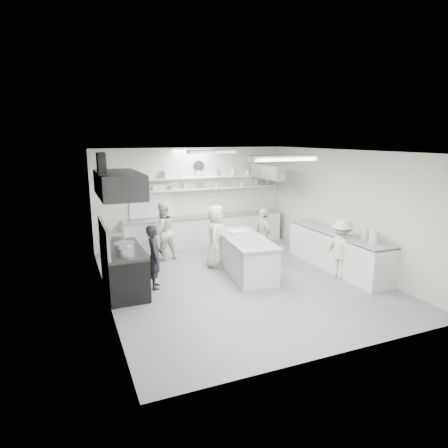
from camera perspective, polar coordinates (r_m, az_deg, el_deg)
name	(u,v)px	position (r m, az deg, el deg)	size (l,w,h in m)	color
floor	(240,281)	(9.28, 2.30, -8.30)	(6.00, 7.00, 0.02)	gray
ceiling	(241,151)	(8.67, 2.48, 10.68)	(6.00, 7.00, 0.02)	white
wall_back	(192,197)	(12.07, -4.65, 3.99)	(6.00, 0.04, 3.00)	beige
wall_front	(341,263)	(5.97, 16.75, -5.49)	(6.00, 0.04, 3.00)	beige
wall_left	(104,230)	(8.09, -17.27, -0.83)	(0.04, 7.00, 3.00)	beige
wall_right	(346,209)	(10.46, 17.47, 2.11)	(0.04, 7.00, 3.00)	beige
stove	(124,271)	(8.80, -14.48, -6.71)	(0.80, 1.80, 0.90)	black
exhaust_hood	(119,184)	(8.38, -15.20, 5.66)	(0.85, 2.00, 0.50)	#313133
back_counter	(205,231)	(12.08, -2.77, -1.00)	(5.00, 0.60, 0.92)	silver
shelf_lower	(215,188)	(12.14, -1.32, 5.27)	(4.20, 0.26, 0.04)	silver
shelf_upper	(215,177)	(12.10, -1.33, 6.92)	(4.20, 0.26, 0.04)	silver
pass_through_window	(151,201)	(11.73, -10.67, 3.31)	(1.30, 0.04, 1.00)	black
wall_clock	(199,166)	(11.99, -3.75, 8.52)	(0.32, 0.32, 0.05)	white
right_counter	(337,251)	(10.32, 16.31, -3.83)	(0.74, 3.30, 0.94)	silver
pot_rack	(267,172)	(11.76, 6.37, 7.66)	(0.30, 1.60, 0.40)	#A7A8AA
light_fixture_front	(283,158)	(7.09, 8.73, 9.56)	(1.30, 0.25, 0.10)	silver
light_fixture_rear	(212,151)	(10.33, -1.82, 10.61)	(1.30, 0.25, 0.10)	silver
prep_island	(245,256)	(9.64, 3.05, -4.73)	(0.87, 2.34, 0.86)	silver
stove_pot	(125,249)	(8.29, -14.36, -3.58)	(0.42, 0.42, 0.27)	#A7A8AA
cook_stove	(154,257)	(8.73, -10.17, -4.77)	(0.53, 0.34, 1.44)	black
cook_back	(163,231)	(10.70, -9.00, -1.05)	(0.78, 0.61, 1.60)	silver
cook_island_left	(216,236)	(10.02, -1.19, -1.79)	(0.79, 0.51, 1.62)	silver
cook_island_right	(263,236)	(10.43, 5.81, -1.70)	(0.86, 0.36, 1.47)	silver
cook_right	(342,249)	(9.64, 16.88, -3.50)	(0.92, 0.53, 1.43)	silver
bowl_island_a	(244,240)	(9.35, 2.92, -2.32)	(0.25, 0.25, 0.06)	#A7A8AA
bowl_island_b	(233,234)	(9.94, 1.28, -1.42)	(0.19, 0.19, 0.06)	silver
bowl_right	(349,235)	(9.93, 17.89, -1.60)	(0.22, 0.22, 0.06)	silver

